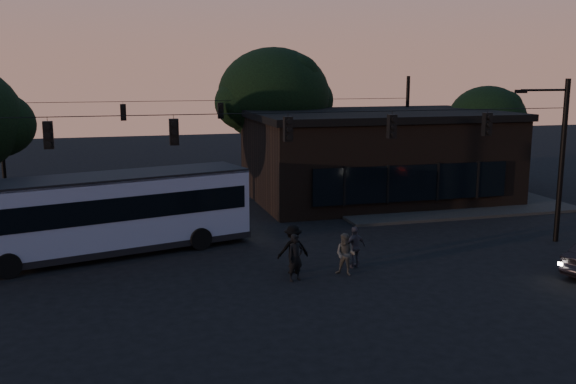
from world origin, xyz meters
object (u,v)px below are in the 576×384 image
object	(u,v)px
building	(376,155)
pedestrian_c	(355,247)
pedestrian_b	(345,254)
pedestrian_a	(295,258)
pedestrian_d	(293,249)
bus	(108,210)

from	to	relation	value
building	pedestrian_c	distance (m)	14.90
pedestrian_b	pedestrian_c	size ratio (longest dim) A/B	0.97
building	pedestrian_a	world-z (taller)	building
pedestrian_a	pedestrian_b	distance (m)	2.08
building	pedestrian_a	size ratio (longest dim) A/B	8.51
building	pedestrian_d	bearing A→B (deg)	-124.55
building	pedestrian_b	distance (m)	15.94
pedestrian_d	bus	bearing A→B (deg)	-35.44
bus	pedestrian_d	size ratio (longest dim) A/B	6.54
building	pedestrian_c	xyz separation A→B (m)	(-6.55, -13.26, -1.86)
bus	pedestrian_b	xyz separation A→B (m)	(8.83, -5.48, -1.12)
pedestrian_a	pedestrian_d	distance (m)	0.93
bus	pedestrian_d	world-z (taller)	bus
pedestrian_a	pedestrian_d	bearing A→B (deg)	60.80
bus	pedestrian_d	bearing A→B (deg)	-49.30
pedestrian_b	pedestrian_d	bearing A→B (deg)	-163.38
pedestrian_c	bus	bearing A→B (deg)	-43.47
bus	pedestrian_b	size ratio (longest dim) A/B	7.62
pedestrian_b	pedestrian_d	world-z (taller)	pedestrian_d
bus	pedestrian_d	distance (m)	8.44
bus	pedestrian_c	distance (m)	10.68
building	pedestrian_b	bearing A→B (deg)	-117.31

